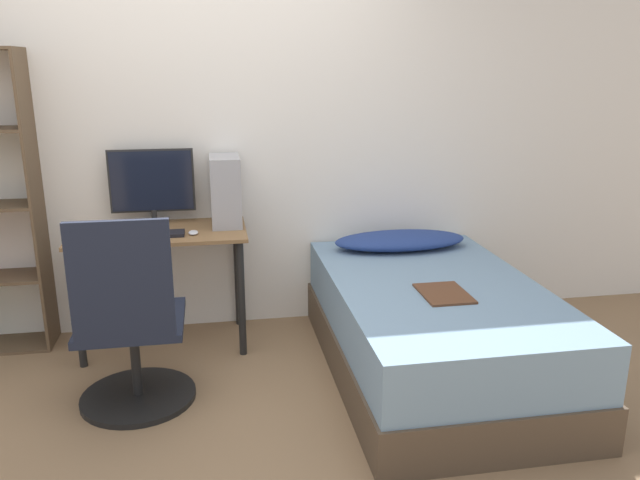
% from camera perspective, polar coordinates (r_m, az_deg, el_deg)
% --- Properties ---
extents(ground_plane, '(14.00, 14.00, 0.00)m').
position_cam_1_polar(ground_plane, '(3.08, -10.06, -17.91)').
color(ground_plane, '#846647').
extents(wall_back, '(8.00, 0.05, 2.50)m').
position_cam_1_polar(wall_back, '(4.05, -11.04, 9.16)').
color(wall_back, silver).
rests_on(wall_back, ground_plane).
extents(desk, '(1.03, 0.56, 0.73)m').
position_cam_1_polar(desk, '(3.89, -14.34, -0.92)').
color(desk, brown).
rests_on(desk, ground_plane).
extents(office_chair, '(0.59, 0.59, 1.03)m').
position_cam_1_polar(office_chair, '(3.29, -16.85, -8.59)').
color(office_chair, black).
rests_on(office_chair, ground_plane).
extents(bed, '(1.13, 1.85, 0.54)m').
position_cam_1_polar(bed, '(3.60, 10.29, -7.94)').
color(bed, '#4C3D2D').
rests_on(bed, ground_plane).
extents(pillow, '(0.86, 0.36, 0.11)m').
position_cam_1_polar(pillow, '(4.08, 7.33, -0.03)').
color(pillow, navy).
rests_on(pillow, bed).
extents(magazine, '(0.24, 0.32, 0.01)m').
position_cam_1_polar(magazine, '(3.32, 11.26, -4.82)').
color(magazine, '#56331E').
rests_on(magazine, bed).
extents(monitor, '(0.51, 0.17, 0.47)m').
position_cam_1_polar(monitor, '(3.98, -15.11, 4.98)').
color(monitor, black).
rests_on(monitor, desk).
extents(keyboard, '(0.41, 0.13, 0.02)m').
position_cam_1_polar(keyboard, '(3.75, -15.40, 0.49)').
color(keyboard, black).
rests_on(keyboard, desk).
extents(pc_tower, '(0.18, 0.33, 0.43)m').
position_cam_1_polar(pc_tower, '(3.89, -8.64, 4.49)').
color(pc_tower, '#99999E').
rests_on(pc_tower, desk).
extents(mouse, '(0.06, 0.09, 0.02)m').
position_cam_1_polar(mouse, '(3.73, -11.51, 0.67)').
color(mouse, silver).
rests_on(mouse, desk).
extents(phone, '(0.07, 0.14, 0.01)m').
position_cam_1_polar(phone, '(3.96, -20.67, 0.76)').
color(phone, black).
rests_on(phone, desk).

